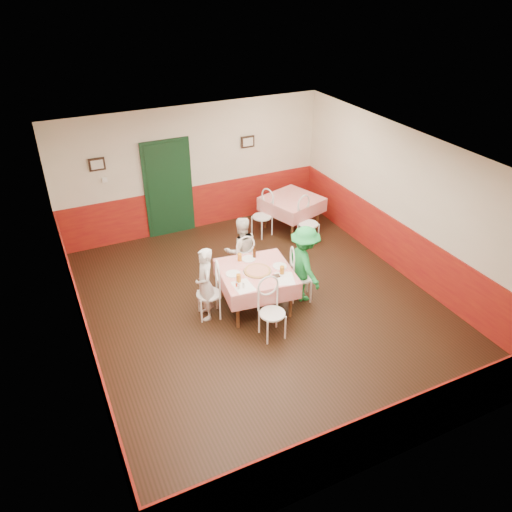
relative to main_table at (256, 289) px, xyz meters
name	(u,v)px	position (x,y,z in m)	size (l,w,h in m)	color
floor	(263,307)	(0.10, -0.09, -0.38)	(7.00, 7.00, 0.00)	black
ceiling	(264,157)	(0.10, -0.09, 2.42)	(7.00, 7.00, 0.00)	white
back_wall	(193,169)	(0.10, 3.41, 1.02)	(6.00, 0.10, 2.80)	beige
front_wall	(404,378)	(0.10, -3.59, 1.02)	(6.00, 0.10, 2.80)	beige
left_wall	(75,283)	(-2.90, -0.09, 1.02)	(0.10, 7.00, 2.80)	beige
right_wall	(408,206)	(3.10, -0.09, 1.02)	(0.10, 7.00, 2.80)	beige
wainscot_back	(196,207)	(0.10, 3.40, 0.12)	(6.00, 0.03, 1.00)	maroon
wainscot_front	(392,432)	(0.10, -3.57, 0.12)	(6.00, 0.03, 1.00)	maroon
wainscot_left	(87,332)	(-2.89, -0.09, 0.12)	(0.03, 7.00, 1.00)	maroon
wainscot_right	(400,247)	(3.08, -0.09, 0.12)	(0.03, 7.00, 1.00)	maroon
door	(169,190)	(-0.50, 3.36, 0.68)	(0.96, 0.06, 2.10)	black
picture_left	(97,164)	(-1.90, 3.36, 1.48)	(0.32, 0.03, 0.26)	black
picture_right	(248,142)	(1.40, 3.36, 1.48)	(0.32, 0.03, 0.26)	black
thermostat	(105,180)	(-1.80, 3.36, 1.12)	(0.10, 0.03, 0.10)	white
main_table	(256,289)	(0.00, 0.00, 0.00)	(1.22, 1.22, 0.77)	red
second_table	(292,213)	(2.03, 2.38, 0.00)	(1.12, 1.12, 0.77)	red
chair_left	(209,294)	(-0.84, 0.11, 0.08)	(0.42, 0.42, 0.90)	white
chair_right	(301,277)	(0.84, -0.11, 0.08)	(0.42, 0.42, 0.90)	white
chair_far	(242,261)	(0.11, 0.84, 0.08)	(0.42, 0.42, 0.90)	white
chair_near	(272,314)	(-0.11, -0.84, 0.08)	(0.42, 0.42, 0.90)	white
chair_second_a	(262,217)	(1.28, 2.38, 0.08)	(0.42, 0.42, 0.90)	white
chair_second_b	(309,224)	(2.03, 1.63, 0.08)	(0.42, 0.42, 0.90)	white
pizza	(258,271)	(0.01, -0.04, 0.40)	(0.46, 0.46, 0.03)	#B74723
plate_left	(233,274)	(-0.40, 0.06, 0.39)	(0.25, 0.25, 0.01)	white
plate_right	(280,266)	(0.43, -0.06, 0.39)	(0.25, 0.25, 0.01)	white
plate_far	(249,259)	(0.04, 0.39, 0.39)	(0.25, 0.25, 0.01)	white
glass_a	(239,278)	(-0.41, -0.19, 0.46)	(0.08, 0.08, 0.14)	#BF7219
glass_b	(282,270)	(0.36, -0.28, 0.46)	(0.08, 0.08, 0.14)	#BF7219
glass_c	(240,257)	(-0.12, 0.42, 0.45)	(0.08, 0.08, 0.14)	#BF7219
beer_bottle	(254,252)	(0.16, 0.40, 0.49)	(0.06, 0.06, 0.22)	#381C0A
shaker_a	(239,287)	(-0.49, -0.38, 0.43)	(0.04, 0.04, 0.09)	silver
shaker_b	(243,286)	(-0.41, -0.39, 0.43)	(0.04, 0.04, 0.09)	silver
shaker_c	(237,284)	(-0.49, -0.30, 0.43)	(0.04, 0.04, 0.09)	#B23319
menu_left	(243,286)	(-0.39, -0.35, 0.39)	(0.30, 0.40, 0.00)	white
menu_right	(285,279)	(0.33, -0.44, 0.39)	(0.30, 0.40, 0.00)	white
wallet	(276,276)	(0.23, -0.32, 0.40)	(0.11, 0.09, 0.02)	black
diner_left	(205,284)	(-0.89, 0.12, 0.29)	(0.48, 0.32, 1.33)	gray
diner_far	(241,250)	(0.12, 0.89, 0.29)	(0.65, 0.50, 1.33)	gray
diner_right	(304,264)	(0.89, -0.12, 0.34)	(0.93, 0.53, 1.44)	gray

